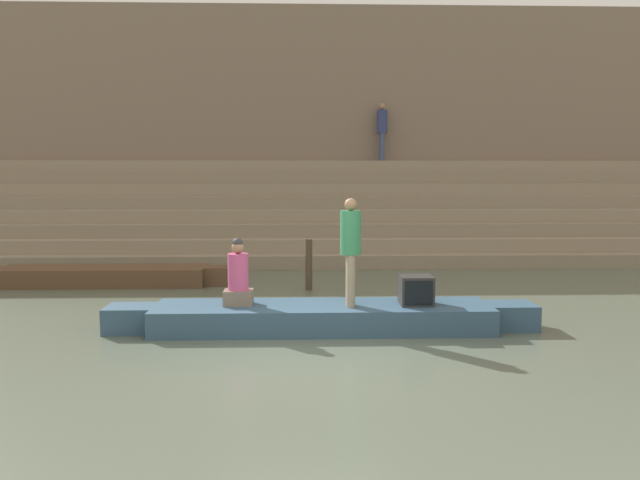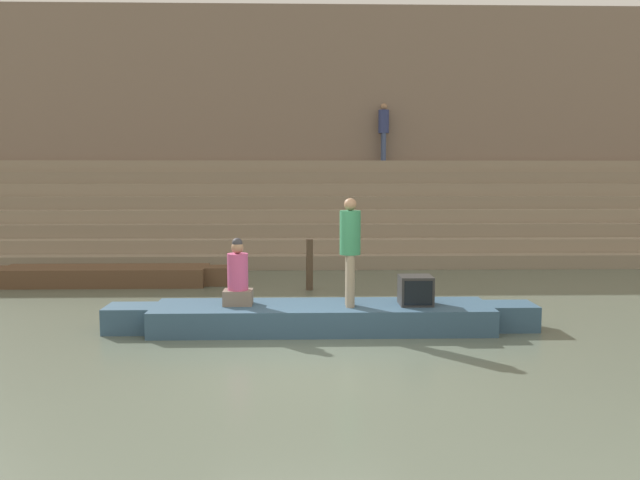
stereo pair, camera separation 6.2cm
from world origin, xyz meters
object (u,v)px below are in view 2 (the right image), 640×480
at_px(person_standing, 350,244).
at_px(mooring_post, 309,265).
at_px(rowboat_main, 322,316).
at_px(person_on_steps, 384,128).
at_px(tv_set, 416,290).
at_px(moored_boat_shore, 104,275).
at_px(person_rowing, 238,278).

height_order(person_standing, mooring_post, person_standing).
relative_size(rowboat_main, person_on_steps, 3.74).
height_order(rowboat_main, tv_set, tv_set).
bearing_deg(tv_set, moored_boat_shore, 144.26).
distance_m(rowboat_main, person_on_steps, 11.23).
height_order(person_rowing, moored_boat_shore, person_rowing).
bearing_deg(person_rowing, mooring_post, 82.54).
height_order(rowboat_main, moored_boat_shore, same).
xyz_separation_m(moored_boat_shore, person_on_steps, (6.99, 6.19, 3.71)).
distance_m(moored_boat_shore, person_on_steps, 10.05).
distance_m(rowboat_main, moored_boat_shore, 6.29).
bearing_deg(mooring_post, person_rowing, -108.88).
xyz_separation_m(rowboat_main, mooring_post, (-0.16, 3.42, 0.33)).
xyz_separation_m(person_standing, mooring_post, (-0.59, 3.54, -0.83)).
relative_size(person_standing, mooring_post, 1.55).
bearing_deg(person_standing, person_on_steps, 88.89).
xyz_separation_m(moored_boat_shore, mooring_post, (4.56, -0.74, 0.33)).
relative_size(person_standing, person_on_steps, 0.93).
distance_m(person_rowing, moored_boat_shore, 5.38).
distance_m(person_rowing, person_on_steps, 11.36).
bearing_deg(person_on_steps, mooring_post, -103.79).
height_order(tv_set, moored_boat_shore, tv_set).
bearing_deg(rowboat_main, tv_set, -0.37).
xyz_separation_m(person_standing, person_on_steps, (1.84, 10.47, 2.55)).
distance_m(rowboat_main, person_standing, 1.24).
xyz_separation_m(tv_set, mooring_post, (-1.64, 3.47, -0.09)).
height_order(rowboat_main, person_rowing, person_rowing).
xyz_separation_m(person_standing, moored_boat_shore, (-5.15, 4.28, -1.16)).
distance_m(tv_set, person_on_steps, 10.94).
bearing_deg(person_on_steps, moored_boat_shore, -132.91).
height_order(tv_set, person_on_steps, person_on_steps).
relative_size(tv_set, person_on_steps, 0.28).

